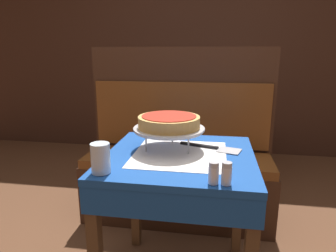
% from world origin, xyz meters
% --- Properties ---
extents(dining_table_front, '(0.69, 0.69, 0.73)m').
position_xyz_m(dining_table_front, '(0.00, 0.00, 0.63)').
color(dining_table_front, '#194799').
rests_on(dining_table_front, ground_plane).
extents(dining_table_rear, '(0.74, 0.74, 0.73)m').
position_xyz_m(dining_table_rear, '(0.14, 1.70, 0.61)').
color(dining_table_rear, beige).
rests_on(dining_table_rear, ground_plane).
extents(booth_bench, '(1.34, 0.44, 1.23)m').
position_xyz_m(booth_bench, '(-0.10, 0.72, 0.36)').
color(booth_bench, '#3D2316').
rests_on(booth_bench, ground_plane).
extents(back_wall_panel, '(6.00, 0.04, 2.40)m').
position_xyz_m(back_wall_panel, '(0.00, 2.27, 1.20)').
color(back_wall_panel, '#3D2319').
rests_on(back_wall_panel, ground_plane).
extents(pizza_pan_stand, '(0.35, 0.35, 0.11)m').
position_xyz_m(pizza_pan_stand, '(-0.06, 0.06, 0.83)').
color(pizza_pan_stand, '#ADADB2').
rests_on(pizza_pan_stand, dining_table_front).
extents(deep_dish_pizza, '(0.30, 0.30, 0.06)m').
position_xyz_m(deep_dish_pizza, '(-0.06, 0.06, 0.87)').
color(deep_dish_pizza, tan).
rests_on(deep_dish_pizza, pizza_pan_stand).
extents(pizza_server, '(0.31, 0.14, 0.01)m').
position_xyz_m(pizza_server, '(0.15, 0.10, 0.74)').
color(pizza_server, '#BCBCC1').
rests_on(pizza_server, dining_table_front).
extents(water_glass_near, '(0.08, 0.08, 0.12)m').
position_xyz_m(water_glass_near, '(-0.28, -0.27, 0.79)').
color(water_glass_near, silver).
rests_on(water_glass_near, dining_table_front).
extents(salt_shaker, '(0.04, 0.04, 0.08)m').
position_xyz_m(salt_shaker, '(0.16, -0.30, 0.77)').
color(salt_shaker, silver).
rests_on(salt_shaker, dining_table_front).
extents(pepper_shaker, '(0.04, 0.04, 0.08)m').
position_xyz_m(pepper_shaker, '(0.21, -0.30, 0.78)').
color(pepper_shaker, silver).
rests_on(pepper_shaker, dining_table_front).
extents(condiment_caddy, '(0.13, 0.13, 0.17)m').
position_xyz_m(condiment_caddy, '(0.05, 1.65, 0.77)').
color(condiment_caddy, black).
rests_on(condiment_caddy, dining_table_rear).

